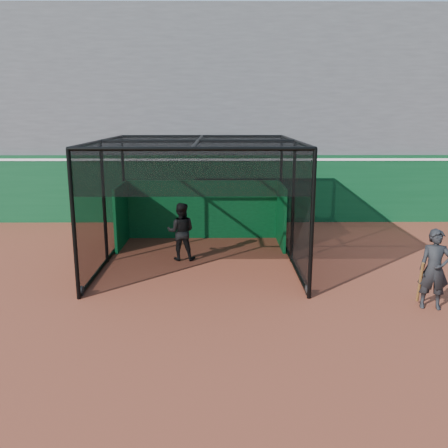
{
  "coord_description": "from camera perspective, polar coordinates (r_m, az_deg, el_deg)",
  "views": [
    {
      "loc": [
        -0.04,
        -9.09,
        3.99
      ],
      "look_at": [
        0.04,
        2.0,
        1.4
      ],
      "focal_mm": 38.0,
      "sensor_mm": 36.0,
      "label": 1
    }
  ],
  "objects": [
    {
      "name": "ground",
      "position": [
        9.92,
        -0.16,
        -10.56
      ],
      "size": [
        120.0,
        120.0,
        0.0
      ],
      "primitive_type": "plane",
      "color": "brown",
      "rests_on": "ground"
    },
    {
      "name": "outfield_wall",
      "position": [
        17.79,
        -0.29,
        4.41
      ],
      "size": [
        50.0,
        0.5,
        2.5
      ],
      "color": "#0A3C1C",
      "rests_on": "ground"
    },
    {
      "name": "grandstand",
      "position": [
        21.36,
        -0.32,
        14.45
      ],
      "size": [
        50.0,
        7.85,
        8.95
      ],
      "color": "#4C4C4F",
      "rests_on": "ground"
    },
    {
      "name": "batting_cage",
      "position": [
        12.77,
        -3.06,
        2.53
      ],
      "size": [
        5.18,
        5.49,
        3.29
      ],
      "color": "black",
      "rests_on": "ground"
    },
    {
      "name": "batter",
      "position": [
        13.16,
        -5.2,
        -0.91
      ],
      "size": [
        0.81,
        0.64,
        1.61
      ],
      "primitive_type": "imported",
      "rotation": [
        0.0,
        0.0,
        3.1
      ],
      "color": "black",
      "rests_on": "ground"
    },
    {
      "name": "on_deck_player",
      "position": [
        10.75,
        23.97,
        -5.02
      ],
      "size": [
        0.69,
        0.53,
        1.7
      ],
      "color": "black",
      "rests_on": "ground"
    }
  ]
}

